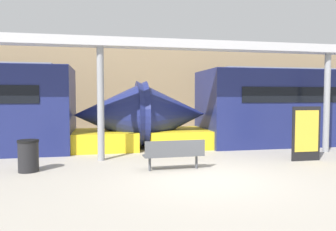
{
  "coord_description": "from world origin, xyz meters",
  "views": [
    {
      "loc": [
        -2.53,
        -7.62,
        2.01
      ],
      "look_at": [
        -0.4,
        2.87,
        1.4
      ],
      "focal_mm": 35.0,
      "sensor_mm": 36.0,
      "label": 1
    }
  ],
  "objects_px": {
    "support_column_near": "(101,104)",
    "support_column_far": "(327,103)",
    "bench_near": "(174,153)",
    "poster_board": "(306,133)",
    "train_left": "(317,108)",
    "trash_bin": "(28,156)"
  },
  "relations": [
    {
      "from": "bench_near",
      "to": "poster_board",
      "type": "bearing_deg",
      "value": 4.35
    },
    {
      "from": "support_column_near",
      "to": "train_left",
      "type": "bearing_deg",
      "value": 13.99
    },
    {
      "from": "poster_board",
      "to": "support_column_near",
      "type": "relative_size",
      "value": 0.48
    },
    {
      "from": "bench_near",
      "to": "trash_bin",
      "type": "height_order",
      "value": "trash_bin"
    },
    {
      "from": "train_left",
      "to": "trash_bin",
      "type": "distance_m",
      "value": 11.89
    },
    {
      "from": "bench_near",
      "to": "support_column_near",
      "type": "distance_m",
      "value": 2.99
    },
    {
      "from": "train_left",
      "to": "support_column_near",
      "type": "xyz_separation_m",
      "value": [
        -9.38,
        -2.34,
        0.28
      ]
    },
    {
      "from": "train_left",
      "to": "support_column_near",
      "type": "bearing_deg",
      "value": -166.01
    },
    {
      "from": "poster_board",
      "to": "bench_near",
      "type": "bearing_deg",
      "value": -173.42
    },
    {
      "from": "trash_bin",
      "to": "poster_board",
      "type": "bearing_deg",
      "value": -0.84
    },
    {
      "from": "support_column_near",
      "to": "support_column_far",
      "type": "distance_m",
      "value": 8.05
    },
    {
      "from": "train_left",
      "to": "poster_board",
      "type": "bearing_deg",
      "value": -129.72
    },
    {
      "from": "train_left",
      "to": "poster_board",
      "type": "xyz_separation_m",
      "value": [
        -3.06,
        -3.69,
        -0.64
      ]
    },
    {
      "from": "bench_near",
      "to": "trash_bin",
      "type": "distance_m",
      "value": 3.92
    },
    {
      "from": "support_column_near",
      "to": "support_column_far",
      "type": "bearing_deg",
      "value": 0.0
    },
    {
      "from": "support_column_near",
      "to": "poster_board",
      "type": "bearing_deg",
      "value": -12.07
    },
    {
      "from": "bench_near",
      "to": "poster_board",
      "type": "height_order",
      "value": "poster_board"
    },
    {
      "from": "trash_bin",
      "to": "support_column_near",
      "type": "relative_size",
      "value": 0.24
    },
    {
      "from": "bench_near",
      "to": "support_column_near",
      "type": "height_order",
      "value": "support_column_near"
    },
    {
      "from": "bench_near",
      "to": "poster_board",
      "type": "xyz_separation_m",
      "value": [
        4.36,
        0.5,
        0.38
      ]
    },
    {
      "from": "train_left",
      "to": "poster_board",
      "type": "height_order",
      "value": "train_left"
    },
    {
      "from": "bench_near",
      "to": "support_column_near",
      "type": "xyz_separation_m",
      "value": [
        -1.96,
        1.85,
        1.3
      ]
    }
  ]
}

